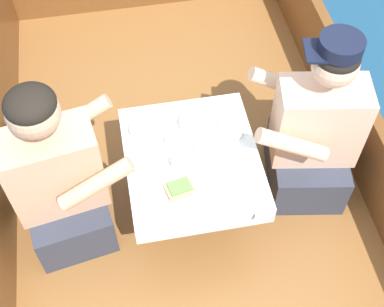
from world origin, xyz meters
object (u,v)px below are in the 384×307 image
(tin_can, at_px, (178,162))
(coffee_cup_starboard, at_px, (172,139))
(person_port, at_px, (59,181))
(person_starboard, at_px, (314,134))
(sandwich, at_px, (180,189))
(coffee_cup_port, at_px, (203,146))

(tin_can, bearing_deg, coffee_cup_starboard, 92.53)
(person_port, relative_size, person_starboard, 0.99)
(person_starboard, distance_m, tin_can, 0.68)
(person_starboard, distance_m, coffee_cup_starboard, 0.68)
(sandwich, relative_size, coffee_cup_starboard, 1.39)
(coffee_cup_port, bearing_deg, person_port, -178.62)
(person_starboard, height_order, coffee_cup_port, person_starboard)
(coffee_cup_starboard, bearing_deg, sandwich, -92.69)
(person_port, xyz_separation_m, coffee_cup_port, (0.65, 0.02, 0.08))
(coffee_cup_starboard, distance_m, tin_can, 0.13)
(person_starboard, xyz_separation_m, tin_can, (-0.67, -0.10, 0.08))
(coffee_cup_starboard, bearing_deg, coffee_cup_port, -27.61)
(coffee_cup_starboard, bearing_deg, person_starboard, -2.57)
(sandwich, distance_m, coffee_cup_starboard, 0.27)
(sandwich, xyz_separation_m, coffee_cup_port, (0.14, 0.20, 0.00))
(coffee_cup_starboard, bearing_deg, tin_can, -87.47)
(person_starboard, relative_size, tin_can, 14.60)
(person_port, bearing_deg, tin_can, -14.52)
(person_starboard, distance_m, coffee_cup_port, 0.55)
(person_port, distance_m, sandwich, 0.55)
(person_port, bearing_deg, coffee_cup_starboard, -0.40)
(sandwich, height_order, coffee_cup_starboard, sandwich)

